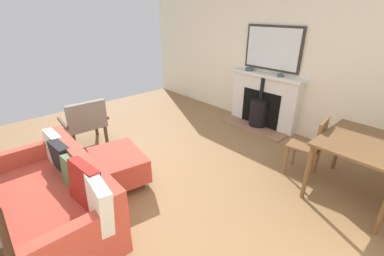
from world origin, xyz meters
TOP-DOWN VIEW (x-y plane):
  - ground_plane at (0.00, 0.00)m, footprint 5.96×6.28m
  - wall_left at (-2.98, 0.00)m, footprint 0.12×6.28m
  - fireplace at (-2.78, 0.31)m, footprint 0.58×1.46m
  - mirror_over_mantel at (-2.89, 0.31)m, footprint 0.04×1.12m
  - mantel_bowl_near at (-2.80, -0.09)m, footprint 0.15×0.15m
  - mantel_bowl_far at (-2.80, 0.59)m, footprint 0.12×0.12m
  - sofa at (1.01, 0.43)m, footprint 0.84×1.76m
  - ottoman at (0.20, 0.10)m, footprint 0.71×0.87m
  - armchair_accent at (0.11, -1.15)m, footprint 0.71×0.62m
  - dining_table at (-1.76, 2.32)m, footprint 1.04×0.87m
  - dining_chair_near_fireplace at (-1.77, 1.74)m, footprint 0.45×0.45m

SIDE VIEW (x-z plane):
  - ground_plane at x=0.00m, z-range -0.01..0.00m
  - ottoman at x=0.20m, z-range 0.04..0.45m
  - sofa at x=1.01m, z-range -0.05..0.79m
  - fireplace at x=-2.78m, z-range -0.06..0.97m
  - armchair_accent at x=0.11m, z-range 0.05..0.87m
  - dining_chair_near_fireplace at x=-1.77m, z-range 0.08..0.94m
  - dining_table at x=-1.76m, z-range 0.28..1.04m
  - mantel_bowl_far at x=-2.80m, z-range 1.03..1.08m
  - mantel_bowl_near at x=-2.80m, z-range 1.03..1.08m
  - wall_left at x=-2.98m, z-range 0.00..2.61m
  - mirror_over_mantel at x=-2.89m, z-range 1.09..1.87m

